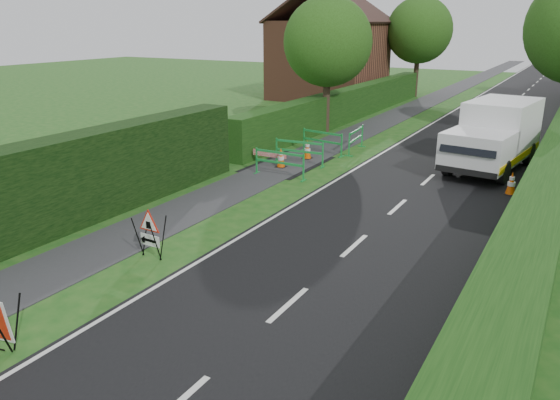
% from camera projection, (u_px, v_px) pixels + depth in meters
% --- Properties ---
extents(ground, '(120.00, 120.00, 0.00)m').
position_uv_depth(ground, '(160.00, 297.00, 11.34)').
color(ground, '#184F16').
rests_on(ground, ground).
extents(road_surface, '(6.00, 90.00, 0.02)m').
position_uv_depth(road_surface, '(516.00, 101.00, 39.10)').
color(road_surface, black).
rests_on(road_surface, ground).
extents(footpath, '(2.00, 90.00, 0.02)m').
position_uv_depth(footpath, '(439.00, 96.00, 41.67)').
color(footpath, '#2D2D30').
rests_on(footpath, ground).
extents(hedge_west_near, '(1.10, 18.00, 2.50)m').
position_uv_depth(hedge_west_near, '(7.00, 250.00, 13.68)').
color(hedge_west_near, black).
rests_on(hedge_west_near, ground).
extents(hedge_west_far, '(1.00, 24.00, 1.80)m').
position_uv_depth(hedge_west_far, '(348.00, 119.00, 31.87)').
color(hedge_west_far, '#14380F').
rests_on(hedge_west_far, ground).
extents(hedge_east, '(1.20, 50.00, 1.50)m').
position_uv_depth(hedge_east, '(559.00, 167.00, 21.52)').
color(hedge_east, '#14380F').
rests_on(hedge_east, ground).
extents(house_west, '(7.50, 7.40, 7.88)m').
position_uv_depth(house_west, '(329.00, 58.00, 39.92)').
color(house_west, brown).
rests_on(house_west, ground).
extents(tree_nw, '(4.40, 4.40, 6.70)m').
position_uv_depth(tree_nw, '(328.00, 42.00, 26.98)').
color(tree_nw, '#2D2116').
rests_on(tree_nw, ground).
extents(tree_fw, '(4.80, 4.80, 7.24)m').
position_uv_depth(tree_fw, '(419.00, 30.00, 40.10)').
color(tree_fw, '#2D2116').
rests_on(tree_fw, ground).
extents(triangle_sign, '(0.74, 0.74, 1.05)m').
position_uv_depth(triangle_sign, '(148.00, 230.00, 12.96)').
color(triangle_sign, black).
rests_on(triangle_sign, ground).
extents(works_van, '(2.90, 5.86, 2.56)m').
position_uv_depth(works_van, '(495.00, 134.00, 20.79)').
color(works_van, silver).
rests_on(works_van, ground).
extents(traffic_cone_0, '(0.38, 0.38, 0.79)m').
position_uv_depth(traffic_cone_0, '(511.00, 183.00, 17.90)').
color(traffic_cone_0, black).
rests_on(traffic_cone_0, ground).
extents(traffic_cone_1, '(0.38, 0.38, 0.79)m').
position_uv_depth(traffic_cone_1, '(502.00, 163.00, 20.45)').
color(traffic_cone_1, black).
rests_on(traffic_cone_1, ground).
extents(traffic_cone_2, '(0.38, 0.38, 0.79)m').
position_uv_depth(traffic_cone_2, '(524.00, 151.00, 22.40)').
color(traffic_cone_2, black).
rests_on(traffic_cone_2, ground).
extents(traffic_cone_3, '(0.38, 0.38, 0.79)m').
position_uv_depth(traffic_cone_3, '(281.00, 158.00, 21.27)').
color(traffic_cone_3, black).
rests_on(traffic_cone_3, ground).
extents(traffic_cone_4, '(0.38, 0.38, 0.79)m').
position_uv_depth(traffic_cone_4, '(307.00, 150.00, 22.61)').
color(traffic_cone_4, black).
rests_on(traffic_cone_4, ground).
extents(ped_barrier_0, '(2.07, 0.40, 1.00)m').
position_uv_depth(ped_barrier_0, '(279.00, 161.00, 19.86)').
color(ped_barrier_0, '#198D38').
rests_on(ped_barrier_0, ground).
extents(ped_barrier_1, '(2.08, 0.49, 1.00)m').
position_uv_depth(ped_barrier_1, '(299.00, 149.00, 21.60)').
color(ped_barrier_1, '#198D38').
rests_on(ped_barrier_1, ground).
extents(ped_barrier_2, '(2.09, 0.73, 1.00)m').
position_uv_depth(ped_barrier_2, '(322.00, 139.00, 23.45)').
color(ped_barrier_2, '#198D38').
rests_on(ped_barrier_2, ground).
extents(ped_barrier_3, '(0.55, 2.08, 1.00)m').
position_uv_depth(ped_barrier_3, '(356.00, 137.00, 23.86)').
color(ped_barrier_3, '#198D38').
rests_on(ped_barrier_3, ground).
extents(redwhite_plank, '(1.50, 0.06, 0.25)m').
position_uv_depth(redwhite_plank, '(270.00, 165.00, 21.79)').
color(redwhite_plank, red).
rests_on(redwhite_plank, ground).
extents(hatchback_car, '(1.34, 3.26, 1.11)m').
position_uv_depth(hatchback_car, '(490.00, 108.00, 32.33)').
color(hatchback_car, white).
rests_on(hatchback_car, ground).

